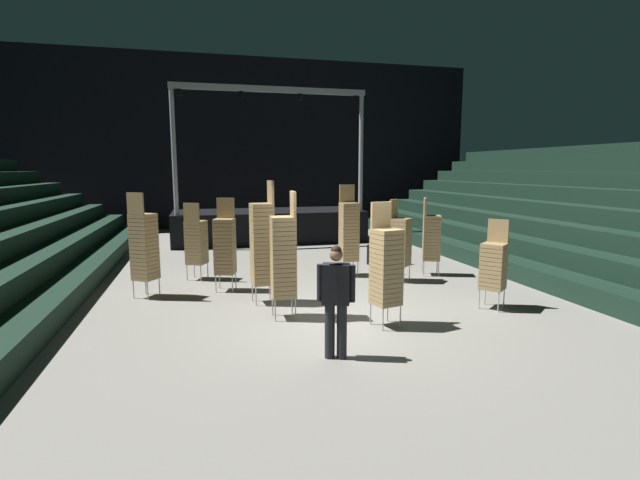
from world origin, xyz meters
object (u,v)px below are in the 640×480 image
(man_with_tie, at_px, (336,295))
(chair_stack_front_left, at_px, (196,241))
(chair_stack_rear_left, at_px, (494,265))
(chair_stack_aisle_left, at_px, (431,237))
(chair_stack_mid_right, at_px, (386,265))
(chair_stack_mid_centre, at_px, (262,243))
(stage_riser, at_px, (269,224))
(chair_stack_aisle_right, at_px, (225,245))
(chair_stack_rear_right, at_px, (284,256))
(chair_stack_front_right, at_px, (400,241))
(chair_stack_mid_left, at_px, (349,231))
(chair_stack_rear_centre, at_px, (144,246))
(equipment_road_case, at_px, (385,255))

(man_with_tie, height_order, chair_stack_front_left, chair_stack_front_left)
(chair_stack_rear_left, distance_m, chair_stack_aisle_left, 3.08)
(chair_stack_mid_right, distance_m, chair_stack_mid_centre, 2.80)
(stage_riser, xyz_separation_m, chair_stack_aisle_right, (-2.03, -7.30, 0.38))
(man_with_tie, height_order, chair_stack_aisle_left, chair_stack_aisle_left)
(chair_stack_front_left, height_order, chair_stack_rear_right, chair_stack_rear_right)
(chair_stack_mid_right, bearing_deg, chair_stack_aisle_right, -64.71)
(chair_stack_mid_right, relative_size, chair_stack_rear_left, 1.24)
(chair_stack_front_right, distance_m, chair_stack_aisle_right, 4.28)
(chair_stack_mid_left, bearing_deg, chair_stack_aisle_left, 167.01)
(chair_stack_front_left, height_order, chair_stack_mid_right, chair_stack_mid_right)
(chair_stack_front_left, xyz_separation_m, chair_stack_aisle_left, (6.01, -0.99, 0.04))
(man_with_tie, distance_m, chair_stack_rear_centre, 5.26)
(chair_stack_mid_right, height_order, chair_stack_rear_right, chair_stack_rear_right)
(man_with_tie, bearing_deg, chair_stack_mid_centre, -57.36)
(chair_stack_rear_centre, distance_m, chair_stack_aisle_right, 1.74)
(stage_riser, bearing_deg, chair_stack_mid_right, -86.67)
(chair_stack_mid_right, xyz_separation_m, chair_stack_rear_left, (2.50, 0.48, -0.21))
(stage_riser, bearing_deg, chair_stack_front_left, -114.13)
(stage_riser, xyz_separation_m, chair_stack_mid_centre, (-1.32, -8.51, 0.59))
(equipment_road_case, bearing_deg, chair_stack_mid_centre, -142.06)
(chair_stack_front_left, relative_size, chair_stack_front_right, 0.96)
(chair_stack_mid_left, distance_m, equipment_road_case, 2.06)
(man_with_tie, distance_m, chair_stack_front_right, 5.18)
(man_with_tie, bearing_deg, chair_stack_mid_left, -88.71)
(chair_stack_rear_centre, height_order, chair_stack_aisle_right, chair_stack_rear_centre)
(chair_stack_mid_right, bearing_deg, chair_stack_front_left, -68.01)
(chair_stack_mid_right, relative_size, chair_stack_aisle_left, 1.08)
(stage_riser, bearing_deg, chair_stack_rear_right, -96.31)
(chair_stack_rear_centre, distance_m, chair_stack_aisle_left, 7.10)
(chair_stack_rear_right, bearing_deg, chair_stack_aisle_right, 23.72)
(chair_stack_aisle_left, xyz_separation_m, chair_stack_aisle_right, (-5.36, -0.31, 0.04))
(man_with_tie, xyz_separation_m, chair_stack_aisle_left, (3.98, 4.73, 0.06))
(man_with_tie, xyz_separation_m, chair_stack_front_right, (2.90, 4.29, 0.06))
(chair_stack_front_left, height_order, chair_stack_rear_left, chair_stack_front_left)
(chair_stack_front_left, xyz_separation_m, chair_stack_mid_centre, (1.37, -2.52, 0.29))
(man_with_tie, bearing_deg, chair_stack_front_right, -103.14)
(chair_stack_aisle_right, height_order, equipment_road_case, chair_stack_aisle_right)
(chair_stack_mid_right, relative_size, chair_stack_mid_centre, 0.87)
(chair_stack_mid_centre, xyz_separation_m, chair_stack_aisle_right, (-0.71, 1.21, -0.21))
(man_with_tie, height_order, chair_stack_mid_right, chair_stack_mid_right)
(chair_stack_mid_right, bearing_deg, chair_stack_rear_left, 176.91)
(chair_stack_rear_left, distance_m, equipment_road_case, 4.72)
(equipment_road_case, bearing_deg, chair_stack_front_right, -102.20)
(chair_stack_front_left, height_order, chair_stack_mid_left, chair_stack_mid_left)
(chair_stack_front_right, bearing_deg, stage_riser, -116.61)
(chair_stack_front_right, bearing_deg, chair_stack_rear_left, 64.82)
(chair_stack_front_left, height_order, chair_stack_mid_centre, chair_stack_mid_centre)
(chair_stack_rear_left, height_order, equipment_road_case, chair_stack_rear_left)
(stage_riser, distance_m, man_with_tie, 11.73)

